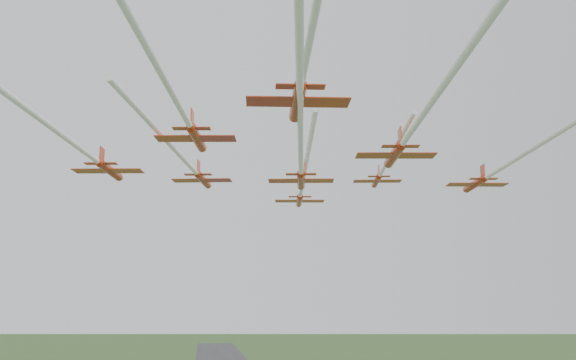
{
  "coord_description": "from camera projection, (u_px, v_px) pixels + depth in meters",
  "views": [
    {
      "loc": [
        -15.5,
        -88.36,
        34.99
      ],
      "look_at": [
        -3.22,
        4.63,
        54.2
      ],
      "focal_mm": 40.0,
      "sensor_mm": 36.0,
      "label": 1
    }
  ],
  "objects": [
    {
      "name": "jet_lead",
      "position": [
        302.0,
        185.0,
        102.54
      ],
      "size": [
        11.21,
        60.17,
        2.68
      ],
      "rotation": [
        0.0,
        0.0,
        -0.12
      ],
      "color": "red"
    },
    {
      "name": "jet_row2_right",
      "position": [
        383.0,
        169.0,
        96.39
      ],
      "size": [
        9.99,
        42.16,
        2.33
      ],
      "rotation": [
        0.0,
        0.0,
        -0.16
      ],
      "color": "red"
    },
    {
      "name": "jet_trail_solo",
      "position": [
        310.0,
        34.0,
        43.41
      ],
      "size": [
        9.47,
        59.55,
        2.77
      ],
      "rotation": [
        0.0,
        0.0,
        -0.09
      ],
      "color": "red"
    },
    {
      "name": "jet_row3_right",
      "position": [
        499.0,
        169.0,
        80.59
      ],
      "size": [
        8.58,
        44.94,
        2.49
      ],
      "rotation": [
        0.0,
        0.0,
        -0.11
      ],
      "color": "red"
    },
    {
      "name": "jet_row3_left",
      "position": [
        88.0,
        155.0,
        81.51
      ],
      "size": [
        11.21,
        47.33,
        2.91
      ],
      "rotation": [
        0.0,
        0.0,
        -0.15
      ],
      "color": "red"
    },
    {
      "name": "jet_row4_left",
      "position": [
        169.0,
        87.0,
        57.28
      ],
      "size": [
        13.2,
        66.65,
        2.77
      ],
      "rotation": [
        0.0,
        0.0,
        -0.14
      ],
      "color": "red"
    },
    {
      "name": "jet_row2_left",
      "position": [
        188.0,
        164.0,
        91.04
      ],
      "size": [
        13.49,
        51.58,
        2.8
      ],
      "rotation": [
        0.0,
        0.0,
        -0.19
      ],
      "color": "red"
    },
    {
      "name": "jet_row4_right",
      "position": [
        428.0,
        107.0,
        56.01
      ],
      "size": [
        12.6,
        66.82,
        2.7
      ],
      "rotation": [
        0.0,
        0.0,
        -0.13
      ],
      "color": "red"
    },
    {
      "name": "jet_row3_mid",
      "position": [
        301.0,
        149.0,
        72.77
      ],
      "size": [
        14.34,
        67.45,
        2.74
      ],
      "rotation": [
        0.0,
        0.0,
        -0.15
      ],
      "color": "red"
    }
  ]
}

